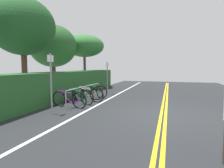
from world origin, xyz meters
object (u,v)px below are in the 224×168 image
(tree_mid, at_px, (23,27))
(bicycle_0, at_px, (69,99))
(bike_rack, at_px, (85,90))
(bicycle_2, at_px, (88,95))
(sign_post_near, at_px, (51,78))
(tree_extra, at_px, (84,46))
(bicycle_4, at_px, (94,91))
(sign_post_far, at_px, (107,75))
(bicycle_1, at_px, (78,97))
(tree_far_right, at_px, (53,46))
(bicycle_3, at_px, (88,93))

(tree_mid, bearing_deg, bicycle_0, -106.53)
(bike_rack, relative_size, tree_mid, 0.72)
(bike_rack, distance_m, bicycle_2, 0.29)
(sign_post_near, xyz_separation_m, tree_extra, (8.55, 2.62, 2.10))
(bicycle_4, relative_size, sign_post_far, 0.83)
(bike_rack, distance_m, tree_extra, 7.09)
(bicycle_4, bearing_deg, sign_post_far, -11.52)
(bicycle_1, distance_m, tree_far_right, 6.17)
(bicycle_0, distance_m, bicycle_4, 2.81)
(tree_mid, bearing_deg, sign_post_far, -45.08)
(bicycle_3, bearing_deg, tree_far_right, 55.09)
(tree_extra, bearing_deg, tree_mid, 176.22)
(bicycle_4, bearing_deg, sign_post_near, 179.44)
(bike_rack, height_order, tree_far_right, tree_far_right)
(bicycle_0, xyz_separation_m, bicycle_3, (2.01, 0.02, -0.01))
(bicycle_1, distance_m, tree_mid, 4.60)
(bicycle_2, height_order, sign_post_far, sign_post_far)
(bicycle_1, xyz_separation_m, sign_post_near, (-2.05, 0.05, 0.99))
(bicycle_2, relative_size, tree_extra, 0.39)
(tree_far_right, xyz_separation_m, tree_extra, (2.63, -1.20, 0.24))
(bicycle_1, bearing_deg, sign_post_near, 178.50)
(bicycle_2, distance_m, bicycle_4, 1.36)
(tree_mid, relative_size, tree_far_right, 1.11)
(bicycle_2, xyz_separation_m, bicycle_3, (0.55, 0.26, -0.01))
(bicycle_2, bearing_deg, sign_post_far, -2.06)
(sign_post_near, relative_size, sign_post_far, 1.09)
(sign_post_far, bearing_deg, bicycle_0, 175.50)
(bicycle_0, xyz_separation_m, bicycle_4, (2.81, -0.04, 0.01))
(tree_extra, bearing_deg, bicycle_0, -160.24)
(bicycle_4, xyz_separation_m, sign_post_far, (1.46, -0.30, 0.89))
(tree_mid, relative_size, tree_extra, 1.19)
(bicycle_2, height_order, tree_mid, tree_mid)
(bicycle_1, xyz_separation_m, tree_mid, (0.10, 3.10, 3.39))
(bicycle_4, height_order, tree_far_right, tree_far_right)
(bicycle_0, distance_m, tree_extra, 8.34)
(sign_post_near, bearing_deg, bicycle_3, 0.40)
(bicycle_4, distance_m, tree_mid, 4.96)
(sign_post_near, bearing_deg, tree_far_right, 32.85)
(bike_rack, bearing_deg, sign_post_near, 177.62)
(bicycle_3, bearing_deg, bicycle_4, -4.44)
(bicycle_4, relative_size, tree_extra, 0.39)
(bicycle_4, xyz_separation_m, tree_extra, (4.49, 2.66, 3.08))
(tree_mid, bearing_deg, sign_post_near, -125.35)
(tree_far_right, height_order, tree_extra, tree_far_right)
(bicycle_2, xyz_separation_m, tree_extra, (5.83, 2.86, 3.09))
(bicycle_0, height_order, sign_post_near, sign_post_near)
(bicycle_3, bearing_deg, tree_extra, 26.17)
(bicycle_1, height_order, tree_far_right, tree_far_right)
(tree_far_right, bearing_deg, sign_post_far, -95.34)
(tree_far_right, bearing_deg, bicycle_3, -124.91)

